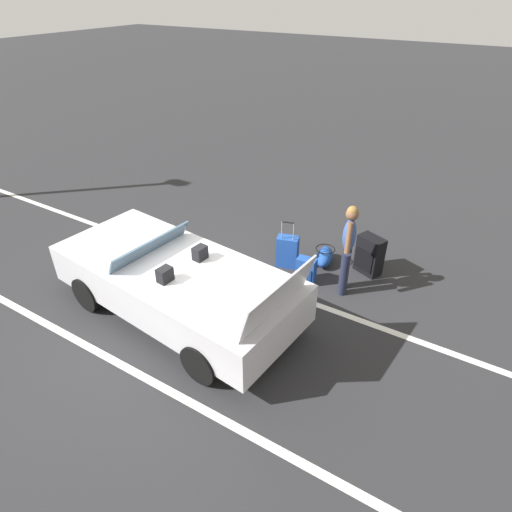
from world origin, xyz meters
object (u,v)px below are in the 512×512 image
suitcase_small_carryon (306,271)px  duffel_bag (325,256)px  convertible_car (168,279)px  suitcase_medium_bright (287,251)px  traveler_person (348,245)px  suitcase_large_black (369,255)px

suitcase_small_carryon → duffel_bag: (-0.05, -0.74, -0.09)m
convertible_car → suitcase_small_carryon: (-1.61, -1.82, -0.34)m
suitcase_medium_bright → suitcase_small_carryon: (-0.55, 0.32, -0.06)m
traveler_person → suitcase_large_black: bearing=-119.2°
traveler_person → convertible_car: bearing=24.4°
suitcase_small_carryon → traveler_person: traveler_person is taller
convertible_car → duffel_bag: (-1.66, -2.57, -0.43)m
convertible_car → suitcase_medium_bright: convertible_car is taller
suitcase_medium_bright → duffel_bag: suitcase_medium_bright is taller
duffel_bag → traveler_person: size_ratio=0.42×
suitcase_medium_bright → suitcase_small_carryon: size_ratio=1.97×
convertible_car → duffel_bag: size_ratio=6.17×
convertible_car → suitcase_large_black: 3.68m
suitcase_small_carryon → duffel_bag: size_ratio=0.72×
suitcase_medium_bright → duffel_bag: 0.75m
suitcase_medium_bright → traveler_person: (-1.21, 0.19, 0.62)m
suitcase_medium_bright → suitcase_small_carryon: suitcase_medium_bright is taller
convertible_car → suitcase_medium_bright: (-1.07, -2.14, -0.28)m
suitcase_medium_bright → duffel_bag: bearing=-69.8°
suitcase_small_carryon → suitcase_medium_bright: bearing=-125.1°
duffel_bag → traveler_person: 1.17m
duffel_bag → traveler_person: traveler_person is taller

